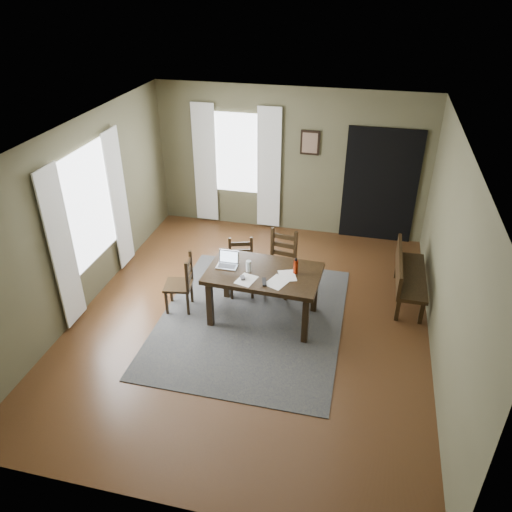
% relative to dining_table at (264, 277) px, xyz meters
% --- Properties ---
extents(ground, '(5.00, 6.00, 0.01)m').
position_rel_dining_table_xyz_m(ground, '(-0.16, -0.08, -0.70)').
color(ground, '#492C16').
extents(room_shell, '(5.02, 6.02, 2.71)m').
position_rel_dining_table_xyz_m(room_shell, '(-0.16, -0.08, 1.10)').
color(room_shell, brown).
rests_on(room_shell, ground).
extents(rug, '(2.60, 3.20, 0.01)m').
position_rel_dining_table_xyz_m(rug, '(-0.16, -0.08, -0.69)').
color(rug, '#393939').
rests_on(rug, ground).
extents(dining_table, '(1.61, 1.01, 0.78)m').
position_rel_dining_table_xyz_m(dining_table, '(0.00, 0.00, 0.00)').
color(dining_table, black).
rests_on(dining_table, rug).
extents(chair_end, '(0.45, 0.45, 0.89)m').
position_rel_dining_table_xyz_m(chair_end, '(-1.22, -0.05, -0.26)').
color(chair_end, black).
rests_on(chair_end, rug).
extents(chair_back_left, '(0.48, 0.48, 0.89)m').
position_rel_dining_table_xyz_m(chair_back_left, '(-0.48, 0.58, -0.26)').
color(chair_back_left, black).
rests_on(chair_back_left, rug).
extents(chair_back_right, '(0.49, 0.49, 1.00)m').
position_rel_dining_table_xyz_m(chair_back_right, '(0.10, 0.76, -0.21)').
color(chair_back_right, black).
rests_on(chair_back_right, rug).
extents(bench, '(0.44, 1.36, 0.77)m').
position_rel_dining_table_xyz_m(bench, '(1.99, 0.98, -0.24)').
color(bench, black).
rests_on(bench, ground).
extents(laptop, '(0.29, 0.23, 0.20)m').
position_rel_dining_table_xyz_m(laptop, '(-0.53, 0.06, 0.15)').
color(laptop, '#B7B7BC').
rests_on(laptop, dining_table).
extents(computer_mouse, '(0.09, 0.11, 0.03)m').
position_rel_dining_table_xyz_m(computer_mouse, '(-0.24, -0.24, 0.11)').
color(computer_mouse, '#3F3F42').
rests_on(computer_mouse, dining_table).
extents(tv_remote, '(0.10, 0.20, 0.02)m').
position_rel_dining_table_xyz_m(tv_remote, '(0.07, -0.27, 0.11)').
color(tv_remote, black).
rests_on(tv_remote, dining_table).
extents(drinking_glass, '(0.08, 0.08, 0.17)m').
position_rel_dining_table_xyz_m(drinking_glass, '(-0.21, -0.04, 0.18)').
color(drinking_glass, silver).
rests_on(drinking_glass, dining_table).
extents(water_bottle, '(0.07, 0.07, 0.23)m').
position_rel_dining_table_xyz_m(water_bottle, '(0.43, 0.07, 0.20)').
color(water_bottle, '#95250B').
rests_on(water_bottle, dining_table).
extents(paper_b, '(0.36, 0.40, 0.00)m').
position_rel_dining_table_xyz_m(paper_b, '(0.24, -0.22, 0.10)').
color(paper_b, white).
rests_on(paper_b, dining_table).
extents(paper_d, '(0.31, 0.35, 0.00)m').
position_rel_dining_table_xyz_m(paper_d, '(0.34, -0.03, 0.10)').
color(paper_d, white).
rests_on(paper_d, dining_table).
extents(paper_e, '(0.30, 0.35, 0.00)m').
position_rel_dining_table_xyz_m(paper_e, '(-0.18, -0.26, 0.10)').
color(paper_e, white).
rests_on(paper_e, dining_table).
extents(window_left, '(0.01, 1.30, 1.70)m').
position_rel_dining_table_xyz_m(window_left, '(-2.63, 0.12, 0.75)').
color(window_left, white).
rests_on(window_left, ground).
extents(window_back, '(1.00, 0.01, 1.50)m').
position_rel_dining_table_xyz_m(window_back, '(-1.16, 2.89, 0.75)').
color(window_back, white).
rests_on(window_back, ground).
extents(curtain_left_near, '(0.03, 0.48, 2.30)m').
position_rel_dining_table_xyz_m(curtain_left_near, '(-2.60, -0.70, 0.50)').
color(curtain_left_near, silver).
rests_on(curtain_left_near, ground).
extents(curtain_left_far, '(0.03, 0.48, 2.30)m').
position_rel_dining_table_xyz_m(curtain_left_far, '(-2.60, 0.94, 0.50)').
color(curtain_left_far, silver).
rests_on(curtain_left_far, ground).
extents(curtain_back_left, '(0.44, 0.03, 2.30)m').
position_rel_dining_table_xyz_m(curtain_back_left, '(-1.78, 2.86, 0.50)').
color(curtain_back_left, silver).
rests_on(curtain_back_left, ground).
extents(curtain_back_right, '(0.44, 0.03, 2.30)m').
position_rel_dining_table_xyz_m(curtain_back_right, '(-0.54, 2.86, 0.50)').
color(curtain_back_right, silver).
rests_on(curtain_back_right, ground).
extents(framed_picture, '(0.34, 0.03, 0.44)m').
position_rel_dining_table_xyz_m(framed_picture, '(0.19, 2.89, 1.05)').
color(framed_picture, black).
rests_on(framed_picture, ground).
extents(doorway_back, '(1.30, 0.03, 2.10)m').
position_rel_dining_table_xyz_m(doorway_back, '(1.49, 2.89, 0.35)').
color(doorway_back, black).
rests_on(doorway_back, ground).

